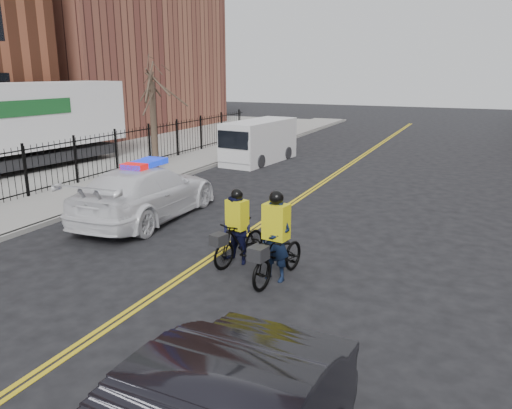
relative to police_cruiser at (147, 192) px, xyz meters
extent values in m
plane|color=black|center=(3.58, -3.89, -0.87)|extent=(120.00, 120.00, 0.00)
cube|color=gold|center=(3.50, 4.11, -0.86)|extent=(0.10, 60.00, 0.01)
cube|color=gold|center=(3.66, 4.11, -0.86)|extent=(0.10, 60.00, 0.01)
cube|color=gray|center=(-3.92, 4.11, -0.79)|extent=(3.00, 60.00, 0.15)
cube|color=gray|center=(-2.42, 4.11, -0.79)|extent=(0.20, 60.00, 0.15)
cube|color=brown|center=(-19.42, 20.11, 6.13)|extent=(14.00, 18.00, 14.00)
cylinder|color=#3D2F24|center=(-4.02, 6.11, 1.28)|extent=(0.28, 0.28, 4.00)
imported|color=white|center=(0.00, 0.00, -0.01)|extent=(2.70, 6.03, 1.72)
cube|color=#0C26CC|center=(0.00, 0.00, 0.93)|extent=(0.79, 1.61, 0.16)
cube|color=silver|center=(-0.95, 10.95, 0.20)|extent=(2.32, 5.16, 2.13)
cube|color=silver|center=(-1.16, 8.78, 0.01)|extent=(1.87, 0.91, 1.11)
cube|color=black|center=(-1.19, 8.41, 0.57)|extent=(1.67, 0.25, 0.83)
cylinder|color=black|center=(-1.97, 9.56, -0.54)|extent=(0.29, 0.67, 0.65)
cylinder|color=black|center=(-0.21, 9.39, -0.54)|extent=(0.29, 0.67, 0.65)
cylinder|color=black|center=(-1.68, 12.51, -0.54)|extent=(0.29, 0.67, 0.65)
cylinder|color=black|center=(0.07, 12.34, -0.54)|extent=(0.29, 0.67, 0.65)
cube|color=black|center=(-10.25, 3.00, -0.31)|extent=(3.45, 12.21, 0.50)
cylinder|color=black|center=(-9.68, 8.49, -0.31)|extent=(0.12, 0.12, 1.10)
cube|color=#195926|center=(-8.83, 3.86, 2.14)|extent=(0.44, 3.99, 0.70)
imported|color=black|center=(5.59, -2.78, -0.31)|extent=(1.02, 2.21, 1.12)
imported|color=black|center=(5.59, -2.78, 0.09)|extent=(0.75, 0.55, 1.92)
cube|color=yellow|center=(5.59, -2.78, 0.51)|extent=(0.59, 0.44, 0.80)
sphere|color=black|center=(5.59, -2.78, 1.06)|extent=(0.32, 0.32, 0.32)
cube|color=black|center=(5.49, -3.52, 0.00)|extent=(0.40, 0.44, 0.30)
imported|color=black|center=(4.34, -2.22, -0.31)|extent=(0.96, 1.93, 1.12)
imported|color=black|center=(4.34, -2.22, 0.00)|extent=(0.97, 0.84, 1.73)
cube|color=yellow|center=(4.34, -2.22, 0.38)|extent=(0.56, 0.45, 0.73)
sphere|color=black|center=(4.34, -2.22, 0.87)|extent=(0.29, 0.29, 0.29)
cube|color=black|center=(4.17, -2.87, -0.08)|extent=(0.39, 0.42, 0.27)
camera|label=1|loc=(9.56, -12.59, 3.76)|focal=35.00mm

